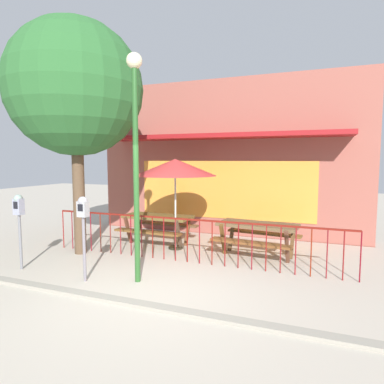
# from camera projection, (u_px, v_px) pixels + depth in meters

# --- Properties ---
(ground) EXTENTS (40.00, 40.00, 0.00)m
(ground) POSITION_uv_depth(u_px,v_px,m) (152.00, 290.00, 5.77)
(ground) COLOR #B4AB9A
(pub_storefront) EXTENTS (8.09, 1.47, 4.58)m
(pub_storefront) POSITION_uv_depth(u_px,v_px,m) (226.00, 158.00, 9.97)
(pub_storefront) COLOR brown
(pub_storefront) RESTS_ON ground
(patio_fence_front) EXTENTS (6.82, 0.04, 0.97)m
(patio_fence_front) POSITION_uv_depth(u_px,v_px,m) (187.00, 232.00, 7.26)
(patio_fence_front) COLOR maroon
(patio_fence_front) RESTS_ON ground
(picnic_table_left) EXTENTS (1.83, 1.40, 0.79)m
(picnic_table_left) POSITION_uv_depth(u_px,v_px,m) (158.00, 221.00, 8.81)
(picnic_table_left) COLOR brown
(picnic_table_left) RESTS_ON ground
(picnic_table_right) EXTENTS (1.95, 1.56, 0.79)m
(picnic_table_right) POSITION_uv_depth(u_px,v_px,m) (257.00, 230.00, 7.70)
(picnic_table_right) COLOR brown
(picnic_table_right) RESTS_ON ground
(patio_umbrella) EXTENTS (2.04, 2.04, 2.26)m
(patio_umbrella) POSITION_uv_depth(u_px,v_px,m) (175.00, 168.00, 8.22)
(patio_umbrella) COLOR black
(patio_umbrella) RESTS_ON ground
(parking_meter_near) EXTENTS (0.18, 0.17, 1.54)m
(parking_meter_near) POSITION_uv_depth(u_px,v_px,m) (19.00, 212.00, 6.74)
(parking_meter_near) COLOR slate
(parking_meter_near) RESTS_ON ground
(parking_meter_far) EXTENTS (0.18, 0.17, 1.58)m
(parking_meter_far) POSITION_uv_depth(u_px,v_px,m) (83.00, 216.00, 6.06)
(parking_meter_far) COLOR slate
(parking_meter_far) RESTS_ON ground
(street_tree) EXTENTS (3.09, 3.09, 5.41)m
(street_tree) POSITION_uv_depth(u_px,v_px,m) (75.00, 89.00, 7.65)
(street_tree) COLOR brown
(street_tree) RESTS_ON ground
(street_lamp) EXTENTS (0.28, 0.28, 4.09)m
(street_lamp) POSITION_uv_depth(u_px,v_px,m) (135.00, 136.00, 5.90)
(street_lamp) COLOR #265624
(street_lamp) RESTS_ON ground
(curb_edge) EXTENTS (11.33, 0.20, 0.11)m
(curb_edge) POSITION_uv_depth(u_px,v_px,m) (132.00, 305.00, 5.17)
(curb_edge) COLOR gray
(curb_edge) RESTS_ON ground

